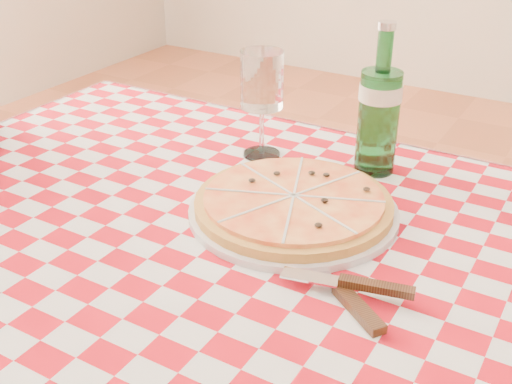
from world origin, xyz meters
TOP-DOWN VIEW (x-y plane):
  - dining_table at (0.00, 0.00)m, footprint 1.20×0.80m
  - tablecloth at (0.00, 0.00)m, footprint 1.30×0.90m
  - pizza_plate at (0.00, 0.12)m, footprint 0.39×0.39m
  - water_bottle at (0.05, 0.32)m, footprint 0.08×0.08m
  - wine_glass at (-0.14, 0.28)m, footprint 0.09×0.09m
  - cutlery at (0.14, -0.01)m, footprint 0.24×0.21m

SIDE VIEW (x-z plane):
  - dining_table at x=0.00m, z-range 0.28..1.03m
  - tablecloth at x=0.00m, z-range 0.75..0.76m
  - cutlery at x=0.14m, z-range 0.76..0.78m
  - pizza_plate at x=0.00m, z-range 0.76..0.80m
  - wine_glass at x=-0.14m, z-range 0.76..0.94m
  - water_bottle at x=0.05m, z-range 0.76..1.00m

